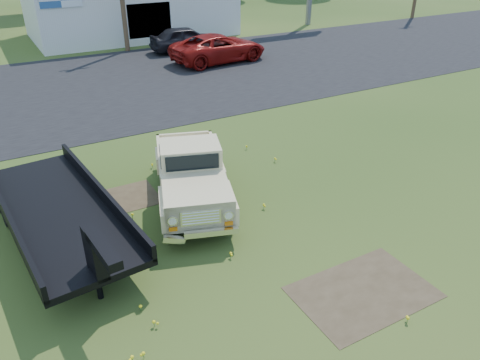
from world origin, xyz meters
name	(u,v)px	position (x,y,z in m)	size (l,w,h in m)	color
ground	(237,241)	(0.00, 0.00, 0.00)	(140.00, 140.00, 0.00)	#294817
asphalt_lot	(92,88)	(0.00, 15.00, 0.00)	(90.00, 14.00, 0.02)	black
dirt_patch_a	(363,292)	(1.50, -3.00, 0.00)	(3.00, 2.00, 0.01)	#453725
dirt_patch_b	(120,200)	(-2.00, 3.50, 0.00)	(2.20, 1.60, 0.01)	#453725
commercial_building	(131,5)	(6.00, 26.99, 2.10)	(14.20, 8.20, 4.15)	white
vintage_pickup_truck	(191,173)	(-0.16, 2.39, 0.92)	(1.96, 5.04, 1.83)	beige
flatbed_trailer	(58,207)	(-3.81, 2.27, 0.95)	(2.33, 6.98, 1.90)	black
red_pickup	(219,48)	(7.89, 16.51, 0.80)	(2.67, 5.79, 1.61)	maroon
dark_sedan	(186,39)	(7.29, 19.94, 0.79)	(1.86, 4.61, 1.57)	black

